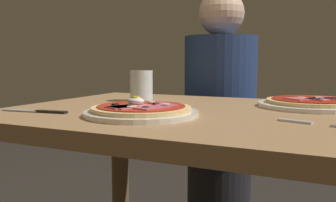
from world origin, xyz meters
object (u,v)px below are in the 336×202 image
knife (39,111)px  diner_person (220,130)px  fork (308,123)px  pizza_foreground (141,111)px  dining_table (197,157)px  water_glass_near (141,88)px  pizza_across_left (313,103)px

knife → diner_person: bearing=75.0°
fork → diner_person: (-0.42, 0.74, -0.18)m
pizza_foreground → diner_person: bearing=93.0°
pizza_foreground → diner_person: diner_person is taller
dining_table → water_glass_near: (-0.25, 0.13, 0.18)m
water_glass_near → knife: water_glass_near is taller
dining_table → pizza_across_left: 0.37m
pizza_foreground → diner_person: size_ratio=0.24×
pizza_across_left → water_glass_near: (-0.53, -0.07, 0.03)m
dining_table → pizza_foreground: bearing=-120.1°
water_glass_near → knife: (-0.11, -0.35, -0.04)m
pizza_across_left → dining_table: bearing=-144.1°
fork → water_glass_near: bearing=156.1°
dining_table → diner_person: bearing=101.6°
dining_table → water_glass_near: bearing=152.3°
dining_table → diner_person: diner_person is taller
pizza_foreground → dining_table: bearing=59.9°
knife → fork: bearing=9.7°
pizza_across_left → diner_person: diner_person is taller
pizza_across_left → diner_person: (-0.41, 0.43, -0.19)m
pizza_foreground → pizza_across_left: bearing=44.0°
diner_person → knife: bearing=75.0°
pizza_foreground → water_glass_near: 0.33m
pizza_across_left → diner_person: size_ratio=0.26×
knife → dining_table: bearing=31.3°
pizza_across_left → knife: bearing=-146.7°
diner_person → fork: bearing=119.4°
water_glass_near → fork: size_ratio=0.66×
dining_table → fork: (0.29, -0.11, 0.13)m
knife → diner_person: size_ratio=0.17×
dining_table → fork: fork is taller
water_glass_near → pizza_foreground: bearing=-60.7°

